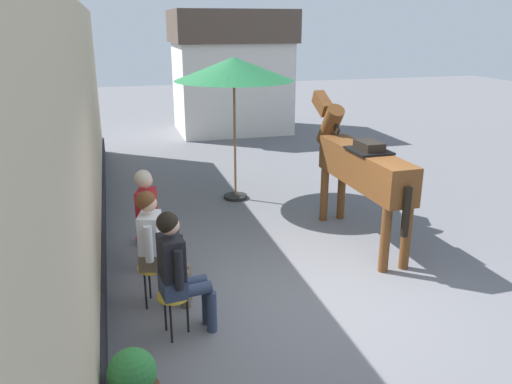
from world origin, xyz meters
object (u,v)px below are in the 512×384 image
object	(u,v)px
flower_planter_near	(133,383)
saddled_horse_center	(360,165)
seated_visitor_near	(178,267)
seated_visitor_far	(152,216)
seated_visitor_middle	(156,243)
cafe_parasol	(234,70)
satchel_bag	(145,238)

from	to	relation	value
flower_planter_near	saddled_horse_center	bearing A→B (deg)	40.17
seated_visitor_near	saddled_horse_center	world-z (taller)	saddled_horse_center
seated_visitor_far	flower_planter_near	distance (m)	2.74
seated_visitor_middle	cafe_parasol	xyz separation A→B (m)	(1.75, 3.46, 1.59)
flower_planter_near	cafe_parasol	xyz separation A→B (m)	(2.13, 5.24, 2.03)
seated_visitor_middle	saddled_horse_center	bearing A→B (deg)	20.15
seated_visitor_near	seated_visitor_middle	size ratio (longest dim) A/B	1.00
saddled_horse_center	seated_visitor_far	bearing A→B (deg)	-175.41
seated_visitor_near	saddled_horse_center	xyz separation A→B (m)	(2.91, 1.81, 0.38)
flower_planter_near	seated_visitor_far	bearing A→B (deg)	81.24
saddled_horse_center	satchel_bag	distance (m)	3.35
seated_visitor_middle	seated_visitor_far	distance (m)	0.88
seated_visitor_far	saddled_horse_center	distance (m)	3.07
seated_visitor_middle	satchel_bag	distance (m)	1.90
seated_visitor_middle	flower_planter_near	bearing A→B (deg)	-102.07
seated_visitor_near	flower_planter_near	xyz separation A→B (m)	(-0.54, -1.10, -0.44)
seated_visitor_near	cafe_parasol	bearing A→B (deg)	68.93
saddled_horse_center	flower_planter_near	bearing A→B (deg)	-139.83
cafe_parasol	seated_visitor_middle	bearing A→B (deg)	-116.85
seated_visitor_middle	seated_visitor_far	bearing A→B (deg)	88.10
seated_visitor_near	seated_visitor_far	distance (m)	1.57
seated_visitor_far	cafe_parasol	xyz separation A→B (m)	(1.72, 2.58, 1.59)
flower_planter_near	satchel_bag	distance (m)	3.58
saddled_horse_center	flower_planter_near	xyz separation A→B (m)	(-3.45, -2.91, -0.82)
seated_visitor_middle	satchel_bag	world-z (taller)	seated_visitor_middle
saddled_horse_center	cafe_parasol	size ratio (longest dim) A/B	1.16
seated_visitor_near	satchel_bag	distance (m)	2.55
seated_visitor_near	saddled_horse_center	distance (m)	3.45
saddled_horse_center	seated_visitor_middle	bearing A→B (deg)	-159.85
flower_planter_near	cafe_parasol	bearing A→B (deg)	67.87
flower_planter_near	seated_visitor_near	bearing A→B (deg)	64.04
cafe_parasol	satchel_bag	distance (m)	3.34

